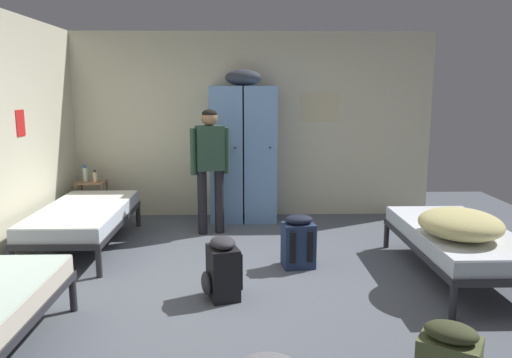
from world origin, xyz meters
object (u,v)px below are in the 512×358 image
at_px(shelf_unit, 92,197).
at_px(water_bottle, 85,174).
at_px(bedding_heap, 460,224).
at_px(person_traveler, 210,160).
at_px(lotion_bottle, 95,177).
at_px(bed_right, 458,239).
at_px(locker_bank, 243,151).
at_px(backpack_navy, 298,242).
at_px(bed_left_rear, 84,216).
at_px(backpack_black, 222,269).

height_order(shelf_unit, water_bottle, water_bottle).
xyz_separation_m(bedding_heap, person_traveler, (-2.36, 1.86, 0.33)).
bearing_deg(lotion_bottle, bed_right, -27.25).
height_order(bedding_heap, water_bottle, water_bottle).
bearing_deg(bed_right, bedding_heap, -112.86).
height_order(locker_bank, lotion_bottle, locker_bank).
bearing_deg(person_traveler, locker_bank, 57.45).
height_order(locker_bank, bedding_heap, locker_bank).
xyz_separation_m(shelf_unit, backpack_navy, (2.64, -1.82, -0.09)).
bearing_deg(water_bottle, lotion_bottle, -21.80).
bearing_deg(shelf_unit, water_bottle, 165.96).
bearing_deg(backpack_navy, water_bottle, 145.95).
xyz_separation_m(person_traveler, lotion_bottle, (-1.60, 0.54, -0.30)).
xyz_separation_m(shelf_unit, person_traveler, (1.67, -0.58, 0.60)).
height_order(bed_left_rear, backpack_black, backpack_black).
distance_m(shelf_unit, bed_left_rear, 1.18).
height_order(locker_bank, bed_left_rear, locker_bank).
xyz_separation_m(water_bottle, lotion_bottle, (0.15, -0.06, -0.03)).
bearing_deg(person_traveler, water_bottle, 161.02).
bearing_deg(locker_bank, person_traveler, -122.55).
height_order(lotion_bottle, backpack_navy, lotion_bottle).
height_order(shelf_unit, bedding_heap, bedding_heap).
distance_m(locker_bank, water_bottle, 2.18).
relative_size(shelf_unit, lotion_bottle, 3.49).
distance_m(bed_left_rear, bedding_heap, 3.99).
distance_m(locker_bank, backpack_black, 2.74).
relative_size(person_traveler, water_bottle, 7.15).
distance_m(shelf_unit, water_bottle, 0.33).
bearing_deg(bed_right, bed_left_rear, 165.74).
height_order(bed_left_rear, person_traveler, person_traveler).
bearing_deg(lotion_bottle, bedding_heap, -31.25).
bearing_deg(bed_left_rear, locker_bank, 33.66).
height_order(lotion_bottle, backpack_black, lotion_bottle).
relative_size(bed_right, water_bottle, 8.69).
bearing_deg(bedding_heap, backpack_navy, 155.80).
bearing_deg(bed_left_rear, lotion_bottle, 99.21).
bearing_deg(backpack_navy, backpack_black, -134.62).
xyz_separation_m(water_bottle, backpack_black, (1.96, -2.60, -0.41)).
relative_size(bed_left_rear, backpack_navy, 3.45).
height_order(bed_right, water_bottle, water_bottle).
height_order(locker_bank, person_traveler, locker_bank).
distance_m(shelf_unit, backpack_navy, 3.20).
distance_m(bedding_heap, person_traveler, 3.02).
bearing_deg(bedding_heap, water_bottle, 149.07).
xyz_separation_m(bed_right, water_bottle, (-4.23, 2.16, 0.29)).
distance_m(person_traveler, backpack_navy, 1.71).
relative_size(shelf_unit, backpack_black, 1.04).
bearing_deg(bed_left_rear, backpack_navy, -15.58).
height_order(person_traveler, lotion_bottle, person_traveler).
bearing_deg(water_bottle, backpack_navy, -34.05).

